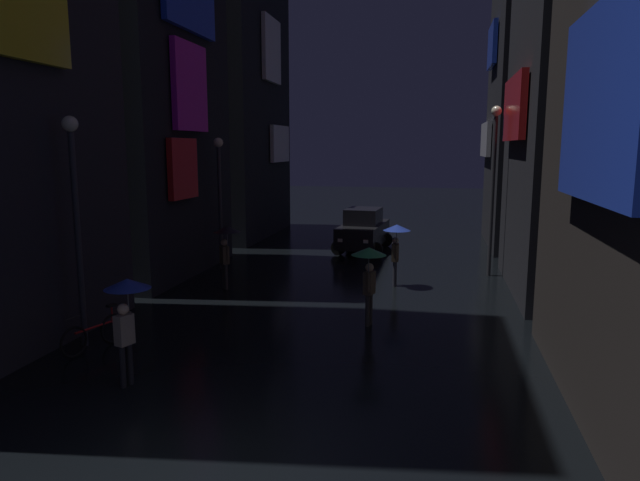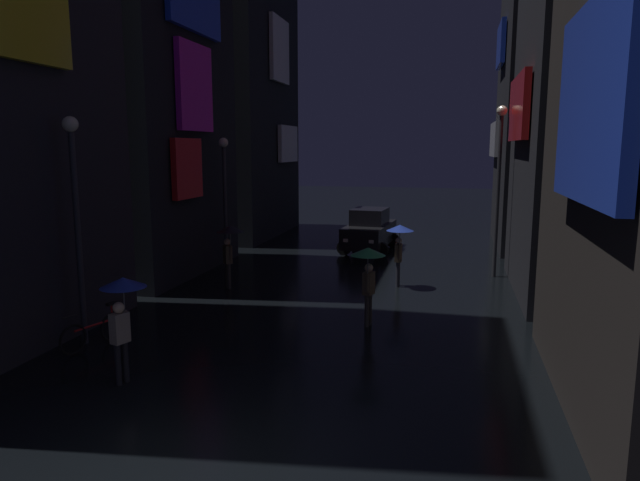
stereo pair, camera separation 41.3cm
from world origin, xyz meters
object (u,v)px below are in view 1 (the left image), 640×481
(pedestrian_foreground_right_green, at_px, (369,264))
(pedestrian_midstreet_centre_black, at_px, (226,240))
(streetlamp_right_far, at_px, (493,173))
(pedestrian_foreground_left_blue, at_px, (396,238))
(streetlamp_left_far, at_px, (220,187))
(pedestrian_near_crossing_blue, at_px, (126,302))
(bicycle_parked_at_storefront, at_px, (95,333))
(streetlamp_left_near, at_px, (76,205))
(car_distant, at_px, (363,230))

(pedestrian_foreground_right_green, relative_size, pedestrian_midstreet_centre_black, 1.00)
(streetlamp_right_far, bearing_deg, pedestrian_midstreet_centre_black, -155.88)
(pedestrian_foreground_left_blue, bearing_deg, streetlamp_left_far, 166.92)
(pedestrian_foreground_right_green, distance_m, streetlamp_right_far, 8.01)
(pedestrian_midstreet_centre_black, height_order, streetlamp_right_far, streetlamp_right_far)
(pedestrian_midstreet_centre_black, relative_size, pedestrian_near_crossing_blue, 1.00)
(pedestrian_midstreet_centre_black, distance_m, streetlamp_left_far, 3.69)
(pedestrian_foreground_left_blue, distance_m, streetlamp_left_far, 7.12)
(pedestrian_foreground_right_green, xyz_separation_m, pedestrian_foreground_left_blue, (0.38, 4.50, 0.00))
(streetlamp_left_far, bearing_deg, pedestrian_midstreet_centre_black, -65.56)
(pedestrian_midstreet_centre_black, xyz_separation_m, bicycle_parked_at_storefront, (-0.99, -5.96, -1.28))
(streetlamp_left_near, bearing_deg, streetlamp_left_far, 90.00)
(pedestrian_near_crossing_blue, relative_size, streetlamp_left_far, 0.43)
(car_distant, bearing_deg, bicycle_parked_at_storefront, -107.67)
(car_distant, bearing_deg, pedestrian_near_crossing_blue, -99.68)
(pedestrian_foreground_left_blue, xyz_separation_m, pedestrian_midstreet_centre_black, (-5.39, -1.49, 0.00))
(car_distant, xyz_separation_m, streetlamp_left_near, (-4.86, -13.76, 2.42))
(car_distant, height_order, streetlamp_left_far, streetlamp_left_far)
(pedestrian_foreground_left_blue, height_order, streetlamp_right_far, streetlamp_right_far)
(pedestrian_foreground_left_blue, height_order, car_distant, pedestrian_foreground_left_blue)
(pedestrian_foreground_right_green, relative_size, car_distant, 0.50)
(pedestrian_near_crossing_blue, xyz_separation_m, car_distant, (2.65, 15.55, -0.74))
(pedestrian_foreground_right_green, bearing_deg, pedestrian_foreground_left_blue, 85.14)
(streetlamp_left_far, bearing_deg, pedestrian_foreground_right_green, -43.49)
(streetlamp_left_far, bearing_deg, pedestrian_near_crossing_blue, -78.25)
(streetlamp_left_near, bearing_deg, car_distant, 70.57)
(car_distant, xyz_separation_m, streetlamp_right_far, (5.14, -4.16, 2.82))
(bicycle_parked_at_storefront, bearing_deg, streetlamp_left_far, 92.57)
(pedestrian_foreground_left_blue, height_order, streetlamp_left_far, streetlamp_left_far)
(pedestrian_near_crossing_blue, distance_m, bicycle_parked_at_storefront, 2.71)
(streetlamp_right_far, bearing_deg, bicycle_parked_at_storefront, -134.37)
(pedestrian_near_crossing_blue, bearing_deg, streetlamp_left_near, 141.01)
(pedestrian_near_crossing_blue, height_order, streetlamp_right_far, streetlamp_right_far)
(car_distant, bearing_deg, pedestrian_midstreet_centre_black, -113.35)
(pedestrian_midstreet_centre_black, bearing_deg, pedestrian_foreground_left_blue, 15.50)
(pedestrian_foreground_right_green, xyz_separation_m, pedestrian_midstreet_centre_black, (-5.01, 3.00, 0.00))
(pedestrian_foreground_left_blue, distance_m, car_distant, 6.84)
(pedestrian_midstreet_centre_black, distance_m, streetlamp_left_near, 6.15)
(streetlamp_right_far, bearing_deg, pedestrian_near_crossing_blue, -124.40)
(car_distant, bearing_deg, pedestrian_foreground_right_green, -82.02)
(pedestrian_foreground_right_green, xyz_separation_m, pedestrian_near_crossing_blue, (-4.20, -4.53, 0.00))
(streetlamp_right_far, bearing_deg, pedestrian_foreground_left_blue, -143.73)
(streetlamp_left_near, bearing_deg, pedestrian_foreground_right_green, 23.20)
(pedestrian_near_crossing_blue, xyz_separation_m, streetlamp_left_far, (-2.20, 10.60, 1.49))
(car_distant, bearing_deg, pedestrian_foreground_left_blue, -73.54)
(pedestrian_near_crossing_blue, relative_size, streetlamp_right_far, 0.35)
(pedestrian_foreground_left_blue, relative_size, bicycle_parked_at_storefront, 1.20)
(pedestrian_near_crossing_blue, height_order, streetlamp_left_far, streetlamp_left_far)
(bicycle_parked_at_storefront, bearing_deg, pedestrian_midstreet_centre_black, 80.55)
(bicycle_parked_at_storefront, bearing_deg, car_distant, 72.33)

